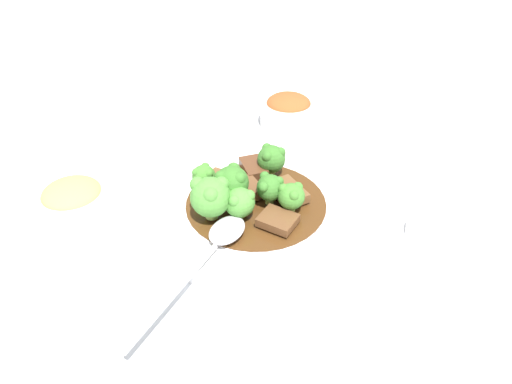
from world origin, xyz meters
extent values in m
plane|color=silver|center=(0.00, 0.00, 0.00)|extent=(4.00, 4.00, 0.00)
cylinder|color=white|center=(0.00, 0.00, 0.01)|extent=(0.32, 0.32, 0.01)
torus|color=white|center=(0.00, 0.00, 0.01)|extent=(0.32, 0.32, 0.01)
cylinder|color=#4C2D14|center=(0.00, 0.00, 0.01)|extent=(0.20, 0.20, 0.00)
cube|color=brown|center=(0.06, 0.01, 0.02)|extent=(0.07, 0.06, 0.01)
cube|color=brown|center=(0.02, 0.00, 0.03)|extent=(0.05, 0.03, 0.01)
cube|color=brown|center=(-0.06, 0.00, 0.02)|extent=(0.06, 0.06, 0.01)
cube|color=brown|center=(-0.01, -0.04, 0.03)|extent=(0.06, 0.04, 0.01)
cube|color=#56331E|center=(0.06, -0.03, 0.03)|extent=(0.06, 0.04, 0.02)
cylinder|color=#8EB756|center=(0.05, -0.05, 0.02)|extent=(0.01, 0.01, 0.01)
sphere|color=#387028|center=(0.05, -0.05, 0.04)|extent=(0.04, 0.04, 0.04)
sphere|color=#387028|center=(0.06, -0.05, 0.05)|extent=(0.02, 0.02, 0.02)
sphere|color=#387028|center=(0.04, -0.04, 0.05)|extent=(0.02, 0.02, 0.02)
sphere|color=#387028|center=(0.04, -0.07, 0.05)|extent=(0.02, 0.02, 0.02)
cylinder|color=#8EB756|center=(0.00, 0.07, 0.03)|extent=(0.02, 0.02, 0.01)
sphere|color=#4C8E38|center=(0.00, 0.07, 0.05)|extent=(0.05, 0.05, 0.05)
sphere|color=#4C8E38|center=(0.01, 0.08, 0.07)|extent=(0.02, 0.02, 0.02)
sphere|color=#4C8E38|center=(-0.01, 0.07, 0.07)|extent=(0.02, 0.02, 0.02)
sphere|color=#4C8E38|center=(0.00, 0.05, 0.07)|extent=(0.02, 0.02, 0.02)
cylinder|color=#7FA84C|center=(0.01, 0.03, 0.03)|extent=(0.02, 0.02, 0.02)
sphere|color=#387028|center=(0.01, 0.03, 0.05)|extent=(0.05, 0.05, 0.05)
sphere|color=#387028|center=(0.01, 0.05, 0.07)|extent=(0.02, 0.02, 0.02)
sphere|color=#387028|center=(0.00, 0.03, 0.07)|extent=(0.02, 0.02, 0.02)
sphere|color=#387028|center=(0.02, 0.02, 0.07)|extent=(0.02, 0.02, 0.02)
cylinder|color=#7FA84C|center=(-0.02, 0.04, 0.02)|extent=(0.01, 0.01, 0.01)
sphere|color=#4C8E38|center=(-0.02, 0.04, 0.04)|extent=(0.04, 0.04, 0.04)
sphere|color=#4C8E38|center=(-0.02, 0.05, 0.05)|extent=(0.02, 0.02, 0.02)
sphere|color=#4C8E38|center=(-0.02, 0.02, 0.05)|extent=(0.02, 0.02, 0.02)
sphere|color=#4C8E38|center=(-0.01, 0.04, 0.05)|extent=(0.02, 0.02, 0.02)
cylinder|color=#8EB756|center=(-0.04, -0.03, 0.02)|extent=(0.01, 0.01, 0.01)
sphere|color=#427F2D|center=(-0.04, -0.03, 0.04)|extent=(0.04, 0.04, 0.04)
sphere|color=#427F2D|center=(-0.05, -0.03, 0.05)|extent=(0.01, 0.01, 0.01)
sphere|color=#427F2D|center=(-0.04, -0.04, 0.05)|extent=(0.01, 0.01, 0.01)
sphere|color=#427F2D|center=(-0.03, -0.02, 0.05)|extent=(0.01, 0.01, 0.01)
cylinder|color=#8EB756|center=(0.06, 0.05, 0.03)|extent=(0.01, 0.01, 0.01)
sphere|color=#427F2D|center=(0.06, 0.05, 0.04)|extent=(0.03, 0.03, 0.03)
sphere|color=#427F2D|center=(0.05, 0.05, 0.05)|extent=(0.01, 0.01, 0.01)
sphere|color=#427F2D|center=(0.07, 0.04, 0.05)|extent=(0.01, 0.01, 0.01)
sphere|color=#427F2D|center=(0.06, 0.06, 0.05)|extent=(0.01, 0.01, 0.01)
cylinder|color=#8EB756|center=(-0.01, -0.01, 0.03)|extent=(0.01, 0.01, 0.01)
sphere|color=#387028|center=(-0.01, -0.01, 0.05)|extent=(0.04, 0.04, 0.04)
sphere|color=#387028|center=(-0.02, -0.02, 0.06)|extent=(0.01, 0.01, 0.01)
sphere|color=#387028|center=(0.00, -0.01, 0.06)|extent=(0.01, 0.01, 0.01)
sphere|color=#387028|center=(-0.02, 0.00, 0.06)|extent=(0.01, 0.01, 0.01)
ellipsoid|color=silver|center=(-0.04, 0.07, 0.03)|extent=(0.07, 0.07, 0.01)
cylinder|color=silver|center=(-0.10, 0.16, 0.02)|extent=(0.10, 0.15, 0.01)
cylinder|color=white|center=(0.19, -0.17, 0.00)|extent=(0.05, 0.05, 0.01)
cylinder|color=white|center=(0.19, -0.17, 0.02)|extent=(0.10, 0.10, 0.04)
torus|color=white|center=(0.19, -0.17, 0.04)|extent=(0.10, 0.10, 0.01)
ellipsoid|color=#D14C23|center=(0.19, -0.17, 0.04)|extent=(0.08, 0.08, 0.03)
cylinder|color=white|center=(0.12, 0.22, 0.00)|extent=(0.06, 0.06, 0.01)
cylinder|color=white|center=(0.12, 0.22, 0.02)|extent=(0.10, 0.10, 0.04)
torus|color=white|center=(0.12, 0.22, 0.04)|extent=(0.10, 0.10, 0.01)
ellipsoid|color=tan|center=(0.12, 0.22, 0.04)|extent=(0.08, 0.08, 0.03)
cylinder|color=white|center=(-0.16, -0.18, 0.01)|extent=(0.07, 0.07, 0.01)
torus|color=white|center=(-0.16, -0.18, 0.01)|extent=(0.07, 0.07, 0.01)
camera|label=1|loc=(-0.47, 0.27, 0.44)|focal=35.00mm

